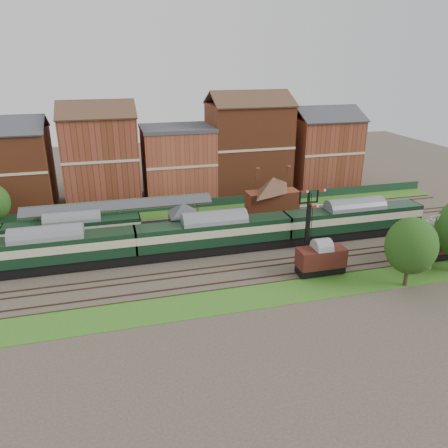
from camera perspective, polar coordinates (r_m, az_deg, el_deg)
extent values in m
plane|color=#473D33|center=(56.81, -1.60, -3.73)|extent=(160.00, 160.00, 0.00)
cube|color=#2D6619|center=(71.32, -4.64, 1.52)|extent=(90.00, 4.50, 0.06)
cube|color=#2D6619|center=(46.54, 1.93, -9.71)|extent=(90.00, 5.00, 0.06)
cube|color=#193823|center=(72.95, -4.95, 2.56)|extent=(90.00, 0.12, 1.50)
cube|color=#2D2D2D|center=(64.67, -7.96, -0.28)|extent=(55.00, 3.40, 1.00)
cube|color=#59704F|center=(58.70, -5.21, -1.69)|extent=(3.40, 3.20, 2.40)
cube|color=#454A2E|center=(57.88, -5.28, 0.32)|extent=(3.60, 3.40, 2.00)
pyramid|color=#383A3F|center=(57.27, -5.34, 2.00)|extent=(5.40, 5.40, 1.60)
cube|color=brown|center=(60.47, 2.27, -1.02)|extent=(3.00, 2.40, 2.20)
cube|color=#4C3323|center=(59.36, 2.47, 0.05)|extent=(3.20, 1.34, 0.79)
cube|color=#4C3323|center=(60.52, 2.10, 0.48)|extent=(3.20, 1.34, 0.79)
cube|color=brown|center=(67.87, 6.31, 2.86)|extent=(8.00, 3.00, 3.50)
pyramid|color=#4C3323|center=(67.04, 6.41, 5.17)|extent=(8.10, 8.10, 2.20)
cube|color=brown|center=(66.05, 4.39, 5.45)|extent=(0.60, 0.60, 1.60)
cube|color=brown|center=(67.84, 8.40, 5.71)|extent=(0.60, 0.60, 1.60)
cube|color=#454A2E|center=(63.12, -23.36, -0.28)|extent=(0.22, 0.22, 3.40)
cube|color=#454A2E|center=(65.85, -3.90, 2.32)|extent=(0.22, 0.22, 3.40)
cube|color=#383A3F|center=(62.03, -13.53, 2.42)|extent=(26.00, 1.99, 0.90)
cube|color=#383A3F|center=(63.84, -13.61, 2.94)|extent=(26.00, 1.99, 0.90)
cube|color=#454A2E|center=(62.82, -13.60, 3.01)|extent=(26.00, 0.20, 0.20)
cube|color=black|center=(56.90, 10.79, 0.29)|extent=(0.25, 0.25, 8.00)
cube|color=black|center=(56.05, 10.97, 2.78)|extent=(2.60, 0.18, 0.18)
cube|color=#B2140F|center=(55.34, 10.46, 4.15)|extent=(1.10, 0.08, 0.25)
cube|color=#B2140F|center=(56.39, 12.68, 4.31)|extent=(1.10, 0.08, 0.25)
cube|color=black|center=(52.32, 10.91, -1.60)|extent=(0.25, 0.25, 8.00)
cube|color=#B2140F|center=(51.27, 11.74, 2.28)|extent=(1.10, 0.08, 0.25)
cube|color=beige|center=(56.57, 25.78, -2.21)|extent=(0.22, 0.22, 7.00)
cube|color=beige|center=(55.46, 26.32, 0.93)|extent=(2.60, 0.15, 0.15)
cube|color=brown|center=(78.79, -26.65, 6.14)|extent=(14.00, 10.00, 13.00)
cube|color=brown|center=(76.92, -15.74, 8.05)|extent=(12.00, 10.00, 15.00)
cube|color=#994D31|center=(78.16, -6.02, 7.79)|extent=(12.00, 10.00, 12.00)
cube|color=brown|center=(80.75, 3.19, 9.76)|extent=(14.00, 10.00, 16.00)
cube|color=brown|center=(86.85, 12.74, 9.07)|extent=(12.00, 10.00, 13.00)
cube|color=black|center=(55.74, -21.62, -4.96)|extent=(19.93, 2.79, 1.22)
cube|color=black|center=(54.92, -21.90, -3.04)|extent=(19.93, 3.10, 2.88)
cube|color=beige|center=(54.79, -21.95, -2.71)|extent=(19.95, 3.14, 1.00)
cube|color=slate|center=(54.33, -22.13, -1.49)|extent=(19.93, 3.10, 0.66)
cube|color=black|center=(56.57, -1.23, -2.99)|extent=(19.93, 2.79, 1.22)
cube|color=black|center=(55.77, -1.25, -1.06)|extent=(19.93, 3.10, 2.88)
cube|color=beige|center=(55.64, -1.25, -0.73)|extent=(19.95, 3.14, 1.00)
cube|color=slate|center=(55.18, -1.26, 0.48)|extent=(19.93, 3.10, 0.66)
cube|color=black|center=(63.94, 16.38, -0.96)|extent=(19.93, 2.79, 1.22)
cube|color=black|center=(63.23, 16.56, 0.76)|extent=(19.93, 3.10, 2.88)
cube|color=beige|center=(63.12, 16.60, 1.06)|extent=(19.95, 3.14, 1.00)
cube|color=slate|center=(62.71, 16.71, 2.14)|extent=(19.93, 3.10, 0.66)
cube|color=black|center=(61.43, -18.84, -2.25)|extent=(17.36, 2.43, 1.06)
cube|color=black|center=(60.78, -19.03, -0.70)|extent=(17.36, 2.70, 2.51)
cube|color=beige|center=(60.68, -19.07, -0.44)|extent=(17.38, 2.74, 0.87)
cube|color=slate|center=(60.30, -19.19, 0.53)|extent=(17.36, 2.70, 0.58)
cube|color=black|center=(52.49, 12.43, -5.76)|extent=(5.54, 2.04, 0.83)
cube|color=#441A13|center=(51.83, 12.56, -4.26)|extent=(5.54, 2.40, 2.22)
cube|color=gray|center=(51.33, 12.67, -3.03)|extent=(5.54, 2.40, 0.41)
cube|color=black|center=(60.17, 24.83, -3.65)|extent=(6.64, 2.45, 1.00)
cube|color=#441A13|center=(59.49, 25.10, -2.05)|extent=(6.64, 2.88, 2.66)
cube|color=gray|center=(58.98, 25.31, -0.75)|extent=(6.64, 2.88, 0.49)
cylinder|color=#382619|center=(52.14, 22.79, -5.63)|extent=(0.44, 0.44, 3.72)
ellipsoid|color=#154915|center=(50.95, 23.26, -2.63)|extent=(5.48, 5.48, 6.30)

